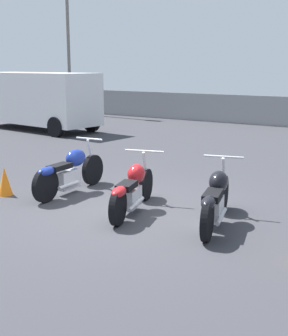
% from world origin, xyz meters
% --- Properties ---
extents(ground_plane, '(60.00, 60.00, 0.00)m').
position_xyz_m(ground_plane, '(0.00, 0.00, 0.00)').
color(ground_plane, '#38383D').
extents(light_pole_left, '(0.70, 0.35, 7.76)m').
position_xyz_m(light_pole_left, '(-11.79, 11.87, 4.56)').
color(light_pole_left, slate).
rests_on(light_pole_left, ground_plane).
extents(motorcycle_slot_0, '(0.62, 2.10, 0.99)m').
position_xyz_m(motorcycle_slot_0, '(-1.58, 0.31, 0.43)').
color(motorcycle_slot_0, black).
rests_on(motorcycle_slot_0, ground_plane).
extents(motorcycle_slot_1, '(0.87, 2.02, 0.95)m').
position_xyz_m(motorcycle_slot_1, '(0.11, -0.02, 0.40)').
color(motorcycle_slot_1, black).
rests_on(motorcycle_slot_1, ground_plane).
extents(motorcycle_slot_2, '(0.80, 2.02, 0.98)m').
position_xyz_m(motorcycle_slot_2, '(1.57, 0.12, 0.43)').
color(motorcycle_slot_2, black).
rests_on(motorcycle_slot_2, ground_plane).
extents(parked_van, '(5.43, 2.41, 2.15)m').
position_xyz_m(parked_van, '(-8.77, 6.59, 1.20)').
color(parked_van, white).
rests_on(parked_van, ground_plane).
extents(traffic_cone_far, '(0.27, 0.27, 0.54)m').
position_xyz_m(traffic_cone_far, '(-2.52, -0.47, 0.27)').
color(traffic_cone_far, orange).
rests_on(traffic_cone_far, ground_plane).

